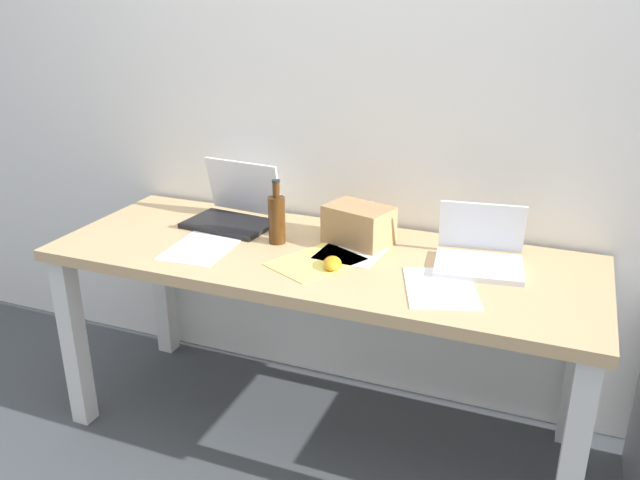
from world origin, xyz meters
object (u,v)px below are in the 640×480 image
(desk, at_px, (320,278))
(cardboard_box, at_px, (359,225))
(computer_mouse, at_px, (332,263))
(beer_bottle, at_px, (277,218))
(laptop_right, at_px, (479,254))
(laptop_left, at_px, (234,210))

(desk, relative_size, cardboard_box, 8.33)
(computer_mouse, bearing_deg, cardboard_box, 68.63)
(computer_mouse, bearing_deg, beer_bottle, 132.45)
(desk, relative_size, laptop_right, 6.04)
(laptop_left, relative_size, beer_bottle, 1.48)
(computer_mouse, bearing_deg, laptop_right, 5.24)
(laptop_left, distance_m, computer_mouse, 0.57)
(computer_mouse, relative_size, cardboard_box, 0.44)
(laptop_left, height_order, laptop_right, laptop_left)
(laptop_right, distance_m, cardboard_box, 0.44)
(cardboard_box, bearing_deg, computer_mouse, -91.67)
(desk, height_order, beer_bottle, beer_bottle)
(laptop_left, height_order, cardboard_box, laptop_left)
(laptop_right, xyz_separation_m, computer_mouse, (-0.44, -0.21, -0.02))
(beer_bottle, xyz_separation_m, cardboard_box, (0.27, 0.10, -0.02))
(beer_bottle, height_order, computer_mouse, beer_bottle)
(desk, bearing_deg, cardboard_box, 57.59)
(computer_mouse, bearing_deg, laptop_left, 132.72)
(laptop_right, relative_size, beer_bottle, 1.34)
(beer_bottle, distance_m, cardboard_box, 0.29)
(beer_bottle, bearing_deg, computer_mouse, -27.85)
(laptop_left, bearing_deg, desk, -21.17)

